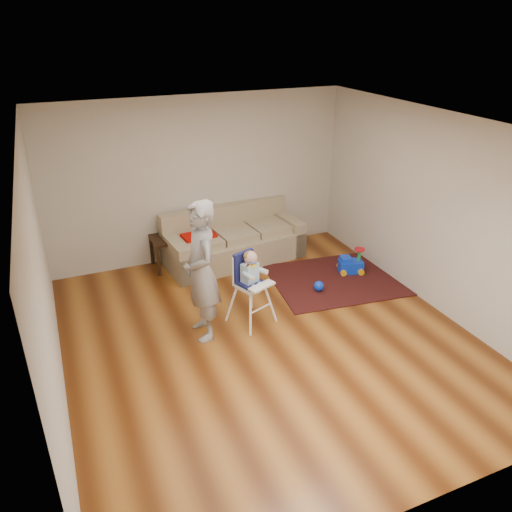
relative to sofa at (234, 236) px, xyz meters
name	(u,v)px	position (x,y,z in m)	size (l,w,h in m)	color
ground	(268,338)	(-0.41, -2.30, -0.44)	(5.50, 5.50, 0.00)	#52260C
room_envelope	(252,188)	(-0.41, -1.77, 1.43)	(5.04, 5.52, 2.72)	beige
sofa	(234,236)	(0.00, 0.00, 0.00)	(2.38, 1.16, 0.89)	tan
side_table	(169,252)	(-1.08, 0.19, -0.18)	(0.53, 0.53, 0.53)	black
area_rug	(340,279)	(1.29, -1.30, -0.44)	(2.11, 1.58, 0.02)	black
ride_on_toy	(351,260)	(1.56, -1.17, -0.22)	(0.38, 0.27, 0.41)	#0F3CF0
toy_ball	(319,286)	(0.79, -1.51, -0.35)	(0.16, 0.16, 0.16)	#0F3CF0
high_chair	(251,288)	(-0.46, -1.84, 0.06)	(0.63, 0.63, 1.06)	white
adult	(201,272)	(-1.14, -1.89, 0.47)	(0.67, 0.44, 1.84)	gray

